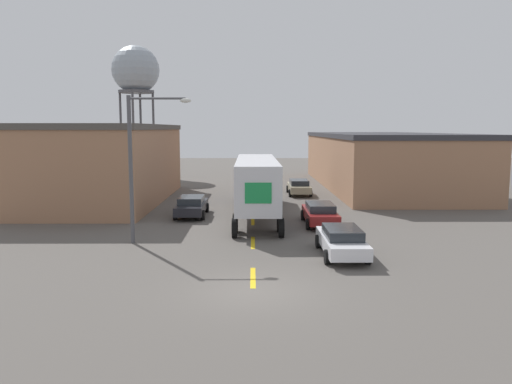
{
  "coord_description": "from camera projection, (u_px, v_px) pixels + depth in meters",
  "views": [
    {
      "loc": [
        -0.01,
        -17.01,
        5.69
      ],
      "look_at": [
        0.17,
        9.26,
        2.34
      ],
      "focal_mm": 35.0,
      "sensor_mm": 36.0,
      "label": 1
    }
  ],
  "objects": [
    {
      "name": "parked_car_left_far",
      "position": [
        192.0,
        205.0,
        32.55
      ],
      "size": [
        1.94,
        4.77,
        1.31
      ],
      "color": "black",
      "rests_on": "ground_plane"
    },
    {
      "name": "semi_truck",
      "position": [
        256.0,
        180.0,
        32.89
      ],
      "size": [
        2.82,
        15.63,
        3.79
      ],
      "rotation": [
        0.0,
        0.0,
        0.01
      ],
      "color": "navy",
      "rests_on": "ground_plane"
    },
    {
      "name": "warehouse_right",
      "position": [
        380.0,
        160.0,
        49.07
      ],
      "size": [
        11.19,
        28.86,
        5.26
      ],
      "color": "#9E7051",
      "rests_on": "ground_plane"
    },
    {
      "name": "parked_car_right_mid",
      "position": [
        320.0,
        213.0,
        29.63
      ],
      "size": [
        1.94,
        4.77,
        1.31
      ],
      "color": "maroon",
      "rests_on": "ground_plane"
    },
    {
      "name": "street_lamp",
      "position": [
        139.0,
        157.0,
        24.42
      ],
      "size": [
        3.14,
        0.32,
        7.29
      ],
      "color": "#4C4C51",
      "rests_on": "ground_plane"
    },
    {
      "name": "parked_car_right_far",
      "position": [
        299.0,
        187.0,
        43.18
      ],
      "size": [
        1.94,
        4.77,
        1.31
      ],
      "color": "tan",
      "rests_on": "ground_plane"
    },
    {
      "name": "water_tower",
      "position": [
        136.0,
        71.0,
        59.86
      ],
      "size": [
        5.68,
        5.68,
        15.56
      ],
      "color": "#47474C",
      "rests_on": "ground_plane"
    },
    {
      "name": "warehouse_left",
      "position": [
        103.0,
        163.0,
        38.96
      ],
      "size": [
        9.51,
        18.98,
        6.01
      ],
      "color": "#9E7051",
      "rests_on": "ground_plane"
    },
    {
      "name": "parked_car_right_near",
      "position": [
        342.0,
        240.0,
        22.4
      ],
      "size": [
        1.94,
        4.77,
        1.31
      ],
      "color": "silver",
      "rests_on": "ground_plane"
    },
    {
      "name": "road_centerline",
      "position": [
        253.0,
        243.0,
        25.03
      ],
      "size": [
        0.2,
        14.47,
        0.01
      ],
      "color": "gold",
      "rests_on": "ground_plane"
    },
    {
      "name": "ground_plane",
      "position": [
        253.0,
        291.0,
        17.59
      ],
      "size": [
        160.0,
        160.0,
        0.0
      ],
      "primitive_type": "plane",
      "color": "#56514C"
    }
  ]
}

